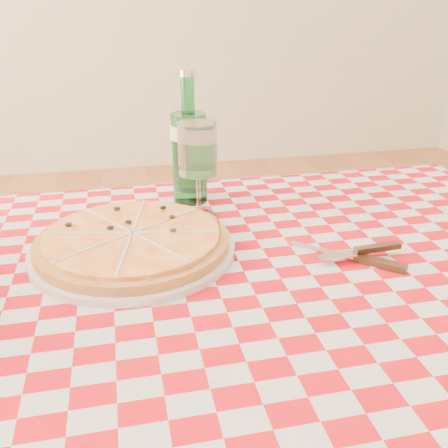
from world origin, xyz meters
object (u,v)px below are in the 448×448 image
at_px(dining_table, 243,322).
at_px(pizza_plate, 133,240).
at_px(wine_glass, 198,172).
at_px(water_bottle, 189,138).

bearing_deg(dining_table, pizza_plate, 147.88).
xyz_separation_m(pizza_plate, wine_glass, (0.14, 0.12, 0.07)).
xyz_separation_m(dining_table, pizza_plate, (-0.17, 0.11, 0.12)).
relative_size(pizza_plate, wine_glass, 1.84).
xyz_separation_m(dining_table, water_bottle, (-0.04, 0.33, 0.24)).
bearing_deg(pizza_plate, water_bottle, 58.65).
relative_size(dining_table, pizza_plate, 3.38).
height_order(dining_table, water_bottle, water_bottle).
xyz_separation_m(pizza_plate, water_bottle, (0.14, 0.22, 0.12)).
relative_size(dining_table, water_bottle, 4.33).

